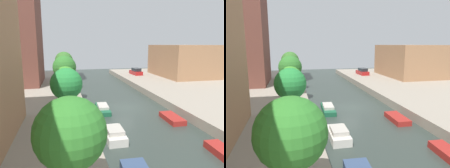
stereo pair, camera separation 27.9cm
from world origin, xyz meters
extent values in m
plane|color=#2D3833|center=(0.00, 0.00, 0.00)|extent=(84.00, 84.00, 0.00)
cube|color=brown|center=(-16.00, 14.97, 13.58)|extent=(10.00, 10.77, 25.15)
cube|color=#9E704C|center=(18.00, 17.01, 4.34)|extent=(10.00, 14.04, 6.67)
sphere|color=#2D7628|center=(-7.10, -16.23, 4.27)|extent=(3.06, 3.06, 3.06)
cylinder|color=brown|center=(-7.10, -9.08, 2.59)|extent=(0.25, 0.25, 3.18)
sphere|color=#248037|center=(-7.10, -9.08, 5.00)|extent=(2.34, 2.34, 2.34)
cylinder|color=brown|center=(-7.10, -2.67, 2.30)|extent=(0.25, 0.25, 2.60)
sphere|color=#3B8D29|center=(-7.10, -2.67, 4.44)|extent=(2.40, 2.40, 2.40)
cylinder|color=brown|center=(-7.10, 4.34, 2.36)|extent=(0.31, 0.31, 2.71)
sphere|color=#2D6E28|center=(-7.10, 4.34, 4.80)|extent=(3.11, 3.11, 3.11)
cylinder|color=brown|center=(-7.10, 11.51, 2.57)|extent=(0.33, 0.33, 3.15)
sphere|color=#356D29|center=(-7.10, 11.51, 5.17)|extent=(2.93, 2.93, 2.93)
cylinder|color=brown|center=(-7.10, 18.72, 2.50)|extent=(0.22, 0.22, 3.01)
sphere|color=#27783C|center=(-7.10, 18.72, 4.70)|extent=(1.97, 1.97, 1.97)
cube|color=maroon|center=(8.93, 21.14, 1.41)|extent=(1.89, 4.43, 0.82)
cube|color=#1E2328|center=(8.93, 20.81, 2.16)|extent=(1.60, 2.46, 0.67)
cube|color=beige|center=(-3.34, -8.31, 0.33)|extent=(1.56, 3.44, 0.66)
cube|color=#B2ADA3|center=(-3.34, -8.54, 0.85)|extent=(1.32, 1.90, 0.37)
cube|color=#195638|center=(-2.89, -0.72, 0.24)|extent=(1.54, 4.43, 0.48)
cube|color=#B2ADA3|center=(-2.89, -0.79, 0.64)|extent=(1.25, 2.45, 0.31)
cube|color=maroon|center=(3.55, -5.51, 0.26)|extent=(1.53, 3.38, 0.52)
camera|label=1|loc=(-7.28, -24.50, 7.84)|focal=33.92mm
camera|label=2|loc=(-7.01, -24.57, 7.84)|focal=33.92mm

